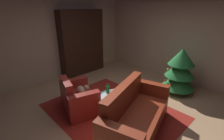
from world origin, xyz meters
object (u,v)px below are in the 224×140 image
at_px(bottle_on_table, 108,89).
at_px(book_stack_on_table, 115,93).
at_px(decorated_tree, 180,70).
at_px(coffee_table, 112,98).
at_px(bookshelf_unit, 84,43).
at_px(couch_red, 135,117).
at_px(armchair_red, 78,99).

bearing_deg(bottle_on_table, book_stack_on_table, 4.96).
distance_m(book_stack_on_table, decorated_tree, 2.10).
bearing_deg(decorated_tree, coffee_table, -105.45).
relative_size(coffee_table, decorated_tree, 0.48).
bearing_deg(book_stack_on_table, bottle_on_table, -175.04).
relative_size(bookshelf_unit, couch_red, 1.11).
distance_m(armchair_red, coffee_table, 0.81).
distance_m(book_stack_on_table, bottle_on_table, 0.21).
distance_m(armchair_red, book_stack_on_table, 0.89).
distance_m(bottle_on_table, decorated_tree, 2.17).
height_order(book_stack_on_table, decorated_tree, decorated_tree).
relative_size(bookshelf_unit, armchair_red, 1.92).
bearing_deg(armchair_red, bottle_on_table, 46.95).
bearing_deg(bookshelf_unit, couch_red, -19.68).
relative_size(bookshelf_unit, coffee_table, 3.58).
distance_m(bookshelf_unit, decorated_tree, 3.30).
xyz_separation_m(bottle_on_table, decorated_tree, (0.74, 2.04, 0.12)).
relative_size(book_stack_on_table, decorated_tree, 0.17).
height_order(couch_red, coffee_table, couch_red).
distance_m(bookshelf_unit, couch_red, 3.55).
xyz_separation_m(bookshelf_unit, book_stack_on_table, (2.58, -1.05, -0.57)).
bearing_deg(coffee_table, book_stack_on_table, 53.71).
relative_size(armchair_red, couch_red, 0.58).
height_order(couch_red, decorated_tree, decorated_tree).
height_order(bookshelf_unit, book_stack_on_table, bookshelf_unit).
relative_size(bookshelf_unit, book_stack_on_table, 10.19).
bearing_deg(book_stack_on_table, coffee_table, -126.29).
relative_size(bookshelf_unit, bottle_on_table, 9.58).
height_order(couch_red, bottle_on_table, couch_red).
bearing_deg(couch_red, bottle_on_table, 173.70).
bearing_deg(armchair_red, bookshelf_unit, 140.32).
xyz_separation_m(bookshelf_unit, coffee_table, (2.55, -1.10, -0.68)).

